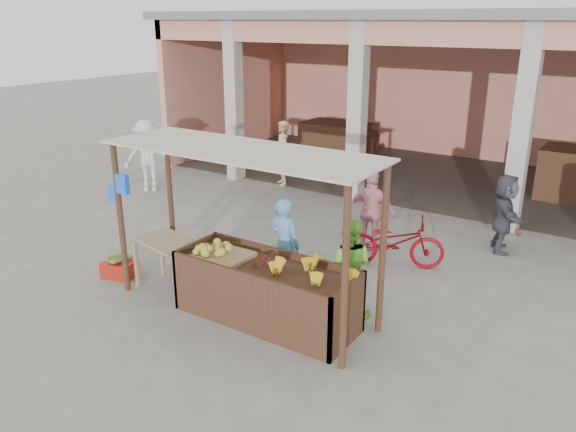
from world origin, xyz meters
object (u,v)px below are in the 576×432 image
Objects in this scene: side_table at (168,249)px; red_crate at (120,269)px; fruit_stall at (266,294)px; vendor_green at (348,265)px; vendor_blue at (285,241)px; motorcycle at (394,241)px.

red_crate is (-0.96, -0.19, -0.51)m from side_table.
side_table is (-1.87, 0.01, 0.25)m from fruit_stall.
vendor_green is at bearing 40.84° from fruit_stall.
red_crate is 0.33× the size of vendor_blue.
vendor_blue reaches higher than fruit_stall.
motorcycle is (1.09, 1.72, -0.33)m from vendor_blue.
fruit_stall is at bearing 19.32° from vendor_green.
red_crate is 0.34× the size of vendor_green.
vendor_green is at bearing 160.52° from motorcycle.
red_crate is at bearing -176.26° from fruit_stall.
fruit_stall is at bearing 115.16° from vendor_blue.
red_crate is 4.60m from motorcycle.
fruit_stall is 1.64× the size of vendor_blue.
fruit_stall is 2.84m from red_crate.
side_table is 0.70× the size of vendor_green.
motorcycle is at bearing -108.09° from vendor_green.
fruit_stall is at bearing 141.25° from motorcycle.
red_crate is at bearing -7.23° from vendor_green.
vendor_blue is 0.90× the size of motorcycle.
side_table is at bearing -6.19° from vendor_green.
fruit_stall is 4.96× the size of red_crate.
vendor_blue is (1.54, 0.96, 0.14)m from side_table.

